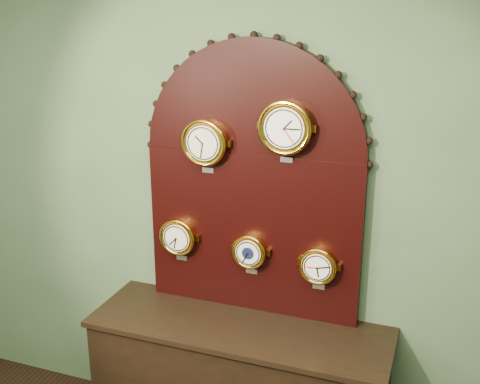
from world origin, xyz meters
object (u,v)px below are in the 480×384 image
at_px(display_board, 253,173).
at_px(roman_clock, 205,142).
at_px(barometer, 250,251).
at_px(hygrometer, 179,237).
at_px(arabic_clock, 286,127).
at_px(tide_clock, 318,265).

distance_m(display_board, roman_clock, 0.30).
height_order(display_board, barometer, display_board).
distance_m(display_board, hygrometer, 0.58).
distance_m(display_board, arabic_clock, 0.34).
bearing_deg(roman_clock, arabic_clock, -0.08).
relative_size(display_board, tide_clock, 6.04).
bearing_deg(barometer, tide_clock, -0.01).
relative_size(display_board, roman_clock, 5.04).
height_order(arabic_clock, hygrometer, arabic_clock).
xyz_separation_m(barometer, tide_clock, (0.38, -0.00, -0.02)).
bearing_deg(barometer, arabic_clock, -0.59).
xyz_separation_m(hygrometer, barometer, (0.43, 0.00, -0.02)).
distance_m(arabic_clock, tide_clock, 0.75).
height_order(roman_clock, tide_clock, roman_clock).
distance_m(roman_clock, arabic_clock, 0.45).
relative_size(arabic_clock, tide_clock, 1.29).
bearing_deg(hygrometer, tide_clock, 0.03).
bearing_deg(hygrometer, arabic_clock, -0.14).
height_order(display_board, hygrometer, display_board).
distance_m(roman_clock, barometer, 0.64).
bearing_deg(arabic_clock, hygrometer, 179.86).
xyz_separation_m(roman_clock, hygrometer, (-0.17, 0.00, -0.56)).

